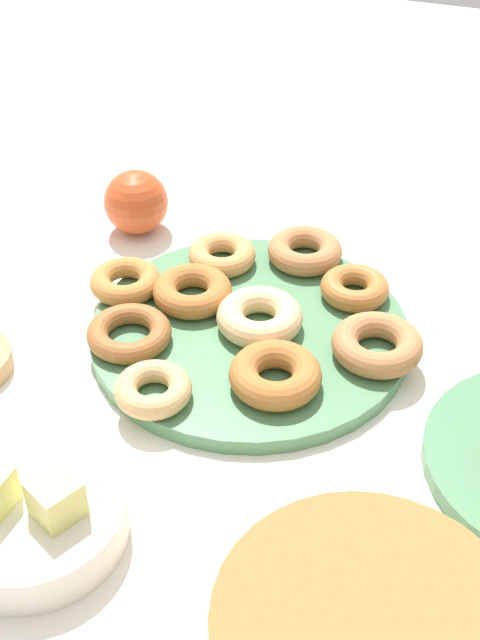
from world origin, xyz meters
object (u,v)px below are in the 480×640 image
Objects in this scene: donut_5 at (260,316)px; apple at (136,202)px; donut_3 at (378,342)px; donut_plate at (250,332)px; donut_9 at (125,281)px; donut_8 at (305,251)px; donut_6 at (222,255)px; melon_chunk_left at (56,499)px; donut_1 at (275,375)px; fruit_bowl at (33,519)px; donut_0 at (192,291)px; donut_2 at (355,288)px; donut_4 at (129,333)px; donut_7 at (153,389)px.

donut_5 is 0.27m from apple.
donut_3 is 1.14× the size of apple.
donut_plate is 3.72× the size of donut_5.
donut_9 is at bearing 111.13° from apple.
donut_8 is at bearing -48.54° from donut_3.
donut_6 is 0.41m from melon_chunk_left.
donut_1 is 2.55× the size of melon_chunk_left.
donut_5 reaches higher than donut_plate.
melon_chunk_left reaches higher than fruit_bowl.
fruit_bowl is at bearing 58.92° from donut_1.
fruit_bowl reaches higher than donut_plate.
fruit_bowl is at bearing 77.41° from donut_8.
donut_0 is 1.11× the size of donut_6.
donut_3 reaches higher than donut_2.
apple is (0.30, -0.07, 0.01)m from donut_2.
donut_9 reaches higher than donut_4.
donut_5 is (-0.09, 0.02, 0.00)m from donut_0.
donut_9 is (0.04, -0.08, 0.00)m from donut_4.
donut_3 is at bearing -134.05° from donut_1.
donut_5 reaches higher than donut_9.
fruit_bowl is (0.03, 0.17, -0.01)m from donut_7.
donut_plate is 9.56× the size of melon_chunk_left.
donut_8 is (-0.09, -0.12, -0.00)m from donut_0.
fruit_bowl is (0.17, 0.40, -0.01)m from donut_2.
donut_9 is at bearing -1.41° from donut_3.
donut_3 is at bearing 176.08° from donut_0.
donut_2 is 0.26m from donut_4.
donut_2 is at bearing 167.34° from apple.
donut_plate is at bearing 82.28° from donut_8.
donut_4 is at bearing 118.98° from donut_9.
donut_4 is at bearing 68.63° from donut_0.
donut_1 is at bearing 142.46° from donut_0.
donut_5 reaches higher than donut_6.
donut_1 is 0.09m from donut_5.
donut_7 is (0.14, 0.23, -0.00)m from donut_2.
donut_3 reaches higher than fruit_bowl.
donut_4 is (0.11, 0.07, 0.02)m from donut_plate.
apple is at bearing -68.87° from donut_9.
donut_0 is 0.96× the size of donut_1.
donut_9 is 2.23× the size of melon_chunk_left.
melon_chunk_left reaches higher than donut_1.
donut_3 reaches higher than donut_6.
fruit_bowl is at bearing 88.92° from donut_0.
donut_5 is at bearing 176.49° from donut_9.
donut_5 is 0.17m from donut_9.
donut_9 is at bearing -61.02° from donut_4.
apple is at bearing -23.64° from donut_3.
melon_chunk_left is at bearing 92.44° from donut_6.
donut_plate is 3.89× the size of donut_0.
donut_8 reaches higher than donut_plate.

